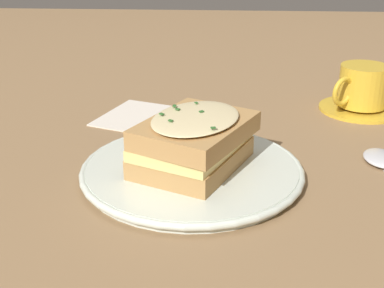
{
  "coord_description": "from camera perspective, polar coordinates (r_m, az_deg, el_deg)",
  "views": [
    {
      "loc": [
        -0.53,
        -0.02,
        0.28
      ],
      "look_at": [
        0.02,
        0.01,
        0.04
      ],
      "focal_mm": 50.0,
      "sensor_mm": 36.0,
      "label": 1
    }
  ],
  "objects": [
    {
      "name": "spoon",
      "position": [
        0.68,
        19.73,
        -1.78
      ],
      "size": [
        0.17,
        0.04,
        0.01
      ],
      "rotation": [
        0.0,
        0.0,
        4.71
      ],
      "color": "silver",
      "rests_on": "ground_plane"
    },
    {
      "name": "dinner_plate",
      "position": [
        0.61,
        0.0,
        -2.85
      ],
      "size": [
        0.26,
        0.26,
        0.01
      ],
      "color": "silver",
      "rests_on": "ground_plane"
    },
    {
      "name": "napkin",
      "position": [
        0.8,
        -5.74,
        3.0
      ],
      "size": [
        0.15,
        0.14,
        0.0
      ],
      "primitive_type": "cube",
      "rotation": [
        0.0,
        0.0,
        -0.35
      ],
      "color": "silver",
      "rests_on": "ground_plane"
    },
    {
      "name": "ground_plane",
      "position": [
        0.6,
        0.87,
        -4.36
      ],
      "size": [
        2.4,
        2.4,
        0.0
      ],
      "primitive_type": "plane",
      "color": "olive"
    },
    {
      "name": "sandwich",
      "position": [
        0.59,
        0.17,
        0.28
      ],
      "size": [
        0.17,
        0.15,
        0.07
      ],
      "rotation": [
        0.0,
        0.0,
        2.72
      ],
      "color": "#B2844C",
      "rests_on": "dinner_plate"
    },
    {
      "name": "teacup_with_saucer",
      "position": [
        0.86,
        17.69,
        5.38
      ],
      "size": [
        0.13,
        0.13,
        0.07
      ],
      "rotation": [
        0.0,
        0.0,
        2.29
      ],
      "color": "gold",
      "rests_on": "ground_plane"
    }
  ]
}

